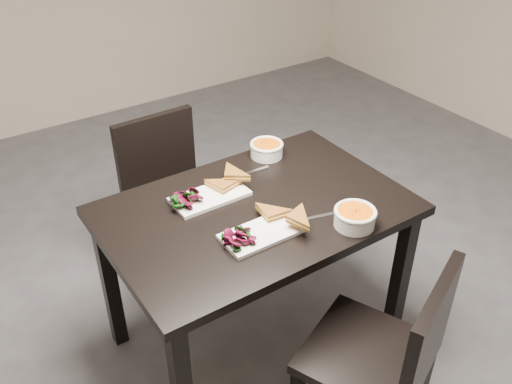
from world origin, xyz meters
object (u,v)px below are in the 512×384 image
Objects in this scene: table at (256,226)px; soup_bowl_far at (267,149)px; plate_near at (263,233)px; chair_far at (169,190)px; chair_near at (389,354)px; plate_far at (210,197)px; soup_bowl_near at (355,217)px.

soup_bowl_far is at bearing 49.29° from table.
plate_near is 0.59m from soup_bowl_far.
table is 0.70m from chair_far.
soup_bowl_far is (0.27, 0.31, 0.14)m from table.
plate_near is at bearing 85.48° from chair_near.
chair_far is 2.71× the size of plate_far.
chair_far reaches higher than table.
soup_bowl_near is at bearing -52.11° from table.
plate_near and plate_far have the same top height.
plate_far is at bearing -158.25° from soup_bowl_far.
chair_far is at bearing 132.39° from soup_bowl_far.
plate_far is at bearing 97.49° from plate_near.
table is 0.71m from chair_near.
table is 1.41× the size of chair_near.
plate_far is 0.42m from soup_bowl_far.
chair_near is 2.73× the size of plate_near.
soup_bowl_far is (0.39, 0.16, 0.03)m from plate_far.
table is at bearing 74.75° from chair_near.
plate_far reaches higher than table.
plate_near is at bearing -92.01° from chair_far.
plate_near is at bearing 155.57° from soup_bowl_near.
chair_near is at bearing -81.83° from table.
soup_bowl_near is 1.06× the size of soup_bowl_far.
soup_bowl_near is (0.14, 0.38, 0.31)m from chair_near.
chair_far is at bearing 89.36° from plate_near.
chair_far is 5.56× the size of soup_bowl_far.
chair_near is 1.00× the size of chair_far.
soup_bowl_near is (0.31, -0.99, 0.31)m from chair_far.
plate_far is at bearing -96.94° from chair_far.
soup_bowl_near is at bearing -92.35° from soup_bowl_far.
chair_far is at bearing 73.66° from chair_near.
chair_far reaches higher than soup_bowl_far.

